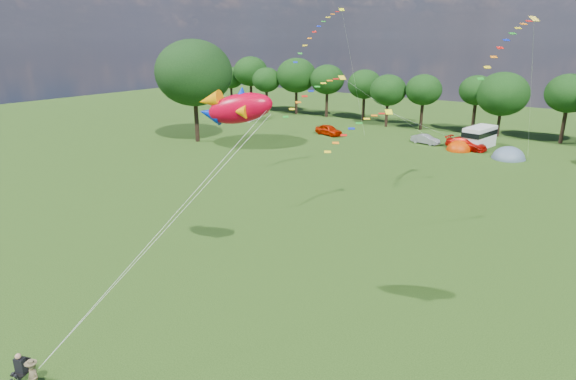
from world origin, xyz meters
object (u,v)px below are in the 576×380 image
Objects in this scene: kite_flyer at (34,380)px; campervan_a at (249,112)px; car_c at (466,144)px; tent_greyblue at (508,158)px; campervan_c at (479,136)px; camp_chair at (21,365)px; car_b at (425,139)px; tent_orange at (459,150)px; car_a at (329,130)px; big_tree at (194,73)px; fish_kite at (234,108)px.

campervan_a is at bearing 113.65° from kite_flyer.
car_c reaches higher than tent_greyblue.
campervan_c is 4.08× the size of camp_chair.
car_b is 1.02× the size of tent_orange.
car_a is 0.81× the size of campervan_a.
kite_flyer is at bearing -27.56° from camp_chair.
car_c is at bearing 161.09° from tent_greyblue.
car_b is at bearing 167.54° from tent_orange.
big_tree is 49.01m from kite_flyer.
tent_orange is 0.81× the size of fish_kite.
kite_flyer reaches higher than tent_orange.
car_c is 3.55× the size of camp_chair.
fish_kite is (-0.03, -45.30, 8.82)m from campervan_c.
campervan_a is at bearing 100.51° from camp_chair.
big_tree is at bearing 105.92° from camp_chair.
car_a is at bearing 86.40° from camp_chair.
campervan_c is at bearing 30.68° from big_tree.
car_a is 20.17m from campervan_c.
big_tree is 3.00× the size of car_a.
car_a is at bearing 49.96° from big_tree.
tent_greyblue is at bearing 62.85° from fish_kite.
kite_flyer is at bearing -163.07° from campervan_a.
campervan_c is at bearing -14.00° from car_c.
car_a is 1.30× the size of tent_orange.
tent_orange is (-0.56, -0.95, -0.72)m from car_c.
tent_orange is at bearing 80.54° from kite_flyer.
kite_flyer is 1.11× the size of camp_chair.
big_tree is 8.52× the size of kite_flyer.
car_c is at bearing 164.89° from campervan_c.
car_c is 2.37m from campervan_c.
car_b is at bearing 169.67° from tent_greyblue.
campervan_a is at bearing 177.06° from tent_orange.
campervan_a reaches higher than car_b.
tent_orange is (36.07, -1.85, -1.32)m from campervan_a.
fish_kite is at bearing -88.04° from tent_orange.
car_b is at bearing 33.49° from big_tree.
campervan_a is 65.22m from camp_chair.
car_c is at bearing 79.95° from kite_flyer.
car_b is at bearing -65.35° from car_a.
car_c is 1.18× the size of fish_kite.
kite_flyer is (5.17, -54.23, 0.17)m from car_b.
tent_orange is at bearing 27.55° from big_tree.
car_c is 1.32m from tent_orange.
car_b is 0.61× the size of campervan_c.
campervan_a is 66.01m from kite_flyer.
fish_kite is at bearing -96.28° from tent_greyblue.
campervan_c is 1.35× the size of fish_kite.
camp_chair is (17.31, -51.56, 0.10)m from car_a.
fish_kite reaches higher than car_b.
campervan_c reaches higher than tent_orange.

